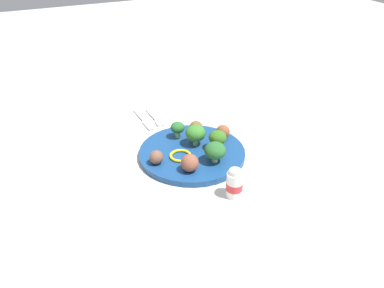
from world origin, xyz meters
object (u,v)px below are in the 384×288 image
plate (192,153)px  broccoli_floret_mid_right (196,133)px  broccoli_floret_mid_left (215,151)px  napkin (149,119)px  knife (144,120)px  meatball_front_left (156,157)px  meatball_far_rim (223,132)px  pepper_ring_mid_right (180,156)px  broccoli_floret_back_left (218,138)px  yogurt_bottle (234,184)px  meatball_center (190,163)px  meatball_mid_left (196,128)px  fork (155,118)px  broccoli_floret_back_right (178,128)px

plate → broccoli_floret_mid_right: bearing=138.1°
broccoli_floret_mid_left → napkin: size_ratio=0.32×
napkin → knife: knife is taller
broccoli_floret_mid_right → meatball_front_left: (0.04, -0.13, -0.02)m
meatball_far_rim → pepper_ring_mid_right: (0.04, -0.15, -0.02)m
broccoli_floret_back_left → meatball_front_left: (-0.00, -0.17, -0.02)m
plate → broccoli_floret_back_left: broccoli_floret_back_left is taller
yogurt_bottle → broccoli_floret_back_left: bearing=164.3°
meatball_center → pepper_ring_mid_right: 0.07m
meatball_mid_left → fork: bearing=-157.2°
broccoli_floret_mid_right → meatball_front_left: size_ratio=1.61×
broccoli_floret_mid_left → yogurt_bottle: 0.12m
broccoli_floret_back_left → meatball_front_left: 0.17m
plate → fork: (-0.23, -0.02, -0.00)m
meatball_center → broccoli_floret_back_right: bearing=167.2°
pepper_ring_mid_right → napkin: 0.26m
broccoli_floret_back_right → meatball_front_left: (0.10, -0.10, -0.01)m
broccoli_floret_mid_left → knife: 0.32m
pepper_ring_mid_right → meatball_front_left: bearing=-89.2°
napkin → yogurt_bottle: bearing=6.9°
broccoli_floret_mid_right → broccoli_floret_mid_left: bearing=5.1°
yogurt_bottle → napkin: bearing=-173.1°
broccoli_floret_mid_right → pepper_ring_mid_right: broccoli_floret_mid_right is taller
meatball_center → napkin: 0.32m
plate → meatball_front_left: bearing=-81.4°
meatball_front_left → napkin: (-0.26, 0.07, -0.03)m
plate → meatball_mid_left: meatball_mid_left is taller
broccoli_floret_mid_right → meatball_mid_left: size_ratio=1.46×
pepper_ring_mid_right → meatball_center: bearing=-2.9°
meatball_mid_left → knife: meatball_mid_left is taller
meatball_center → fork: bearing=175.4°
broccoli_floret_mid_left → meatball_center: size_ratio=1.23×
broccoli_floret_back_right → broccoli_floret_back_left: bearing=35.3°
meatball_center → pepper_ring_mid_right: bearing=177.1°
broccoli_floret_mid_right → yogurt_bottle: broccoli_floret_mid_right is taller
meatball_mid_left → pepper_ring_mid_right: (0.09, -0.09, -0.02)m
yogurt_bottle → fork: bearing=-175.4°
meatball_far_rim → meatball_mid_left: 0.08m
broccoli_floret_back_right → knife: bearing=-163.0°
broccoli_floret_back_right → fork: bearing=-175.8°
napkin → meatball_front_left: bearing=-15.1°
plate → yogurt_bottle: (0.19, 0.02, 0.02)m
broccoli_floret_back_right → broccoli_floret_mid_right: size_ratio=0.82×
napkin → broccoli_floret_mid_right: bearing=15.0°
broccoli_floret_back_left → meatball_front_left: broccoli_floret_back_left is taller
broccoli_floret_mid_left → broccoli_floret_mid_right: (-0.09, -0.01, 0.00)m
meatball_center → meatball_far_rim: meatball_center is taller
plate → meatball_center: meatball_center is taller
broccoli_floret_back_right → meatball_far_rim: bearing=63.6°
broccoli_floret_back_left → meatball_center: size_ratio=1.22×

